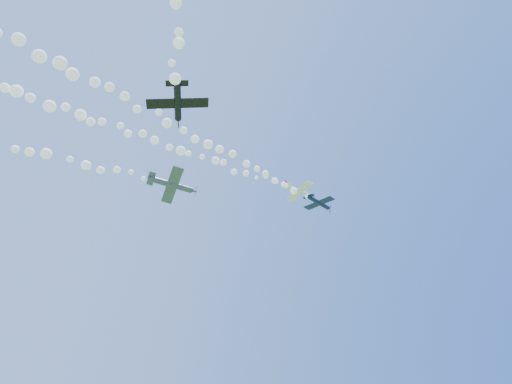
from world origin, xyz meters
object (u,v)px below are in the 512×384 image
plane_navy (319,203)px  plane_grey (172,185)px  plane_white (299,191)px  plane_black (178,102)px

plane_navy → plane_grey: 26.41m
plane_white → plane_black: plane_white is taller
plane_navy → plane_black: (-31.81, -15.99, -8.64)m
plane_navy → plane_black: plane_navy is taller
plane_navy → plane_black: size_ratio=0.97×
plane_black → plane_grey: bearing=4.6°
plane_white → plane_navy: bearing=-95.4°
plane_grey → plane_navy: bearing=2.8°
plane_white → plane_grey: bearing=-170.5°
plane_white → plane_grey: size_ratio=0.92×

